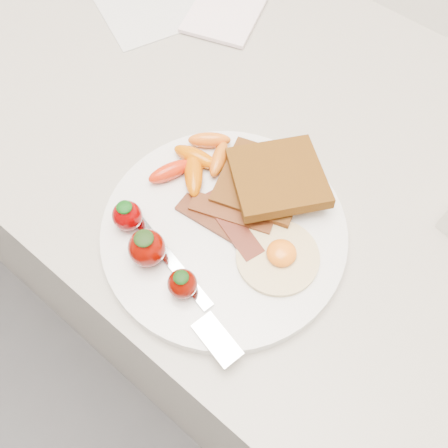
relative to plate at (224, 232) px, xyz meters
The scene contains 10 objects.
counter 0.48m from the plate, 98.07° to the left, with size 2.00×0.60×0.90m, color gray.
plate is the anchor object (origin of this frame).
toast_lower 0.07m from the plate, 92.25° to the left, with size 0.09×0.09×0.01m, color #331C05.
toast_upper 0.09m from the plate, 81.39° to the left, with size 0.10×0.10×0.01m, color #311704.
fried_egg 0.07m from the plate, ahead, with size 0.09×0.09×0.02m.
bacon_strips 0.02m from the plate, 113.78° to the left, with size 0.11×0.06×0.01m.
baby_carrots 0.09m from the plate, 150.69° to the left, with size 0.07×0.11×0.02m.
strawberries 0.09m from the plate, 117.82° to the right, with size 0.13×0.05×0.05m.
fork 0.09m from the plate, 72.79° to the right, with size 0.18×0.07×0.00m.
notepad 0.38m from the plate, 128.88° to the left, with size 0.10×0.14×0.01m, color white.
Camera 1 is at (0.18, 1.36, 1.40)m, focal length 40.00 mm.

